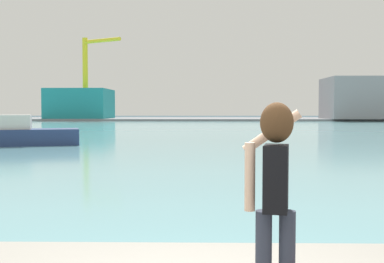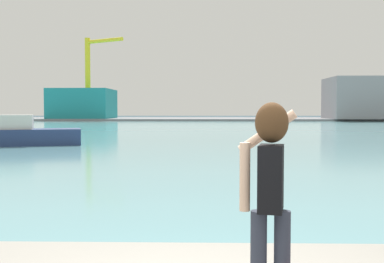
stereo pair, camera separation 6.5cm
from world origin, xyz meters
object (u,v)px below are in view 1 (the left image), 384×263
object	(u,v)px
person_photographer	(275,182)
boat_moored	(23,134)
warehouse_left	(80,104)
port_crane	(89,70)
warehouse_right	(370,98)

from	to	relation	value
person_photographer	boat_moored	distance (m)	26.63
boat_moored	warehouse_left	bearing A→B (deg)	84.57
person_photographer	warehouse_left	world-z (taller)	warehouse_left
boat_moored	warehouse_left	world-z (taller)	warehouse_left
person_photographer	port_crane	world-z (taller)	port_crane
person_photographer	warehouse_left	distance (m)	92.86
warehouse_left	port_crane	size ratio (longest dim) A/B	0.78
boat_moored	warehouse_left	distance (m)	66.81
person_photographer	boat_moored	bearing A→B (deg)	37.04
boat_moored	warehouse_left	size ratio (longest dim) A/B	0.54
port_crane	warehouse_right	bearing A→B (deg)	-0.15
person_photographer	port_crane	distance (m)	89.41
warehouse_left	warehouse_right	world-z (taller)	warehouse_right
boat_moored	warehouse_left	xyz separation A→B (m)	(-13.25, 65.43, 2.62)
boat_moored	port_crane	distance (m)	63.72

